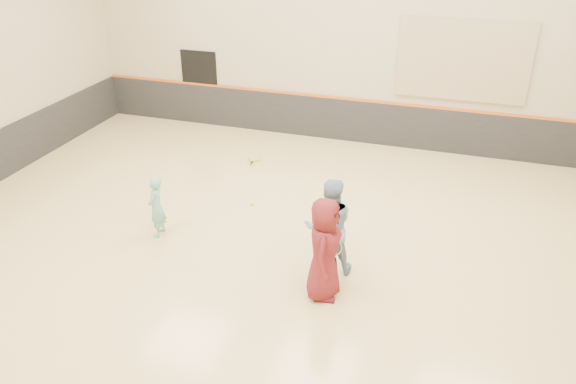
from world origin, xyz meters
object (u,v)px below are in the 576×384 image
(girl, at_px, (156,207))
(instructor, at_px, (329,227))
(young_man, at_px, (324,249))
(spare_racket, at_px, (254,157))

(girl, relative_size, instructor, 0.69)
(girl, distance_m, young_man, 3.77)
(instructor, bearing_deg, young_man, 76.51)
(instructor, relative_size, young_man, 1.00)
(instructor, height_order, spare_racket, instructor)
(young_man, xyz_separation_m, spare_racket, (-3.14, 4.86, -0.84))
(spare_racket, bearing_deg, young_man, -57.20)
(girl, bearing_deg, young_man, 70.35)
(girl, relative_size, spare_racket, 1.69)
(instructor, xyz_separation_m, spare_racket, (-3.03, 4.14, -0.84))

